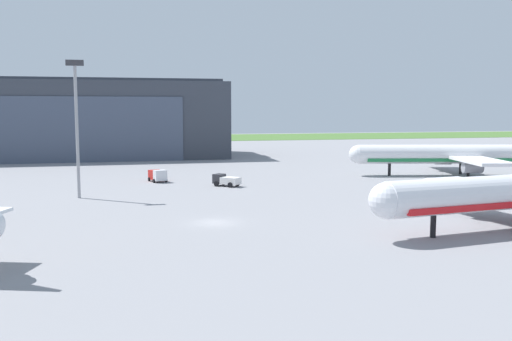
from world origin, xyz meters
TOP-DOWN VIEW (x-y plane):
  - ground_plane at (0.00, 0.00)m, footprint 440.00×440.00m
  - grass_field_strip at (0.00, 184.63)m, footprint 440.00×56.00m
  - maintenance_hangar at (-33.79, 92.27)m, footprint 100.40×31.34m
  - airliner_far_left at (51.84, 33.53)m, footprint 40.03×33.54m
  - fuel_bowser at (6.46, 28.79)m, footprint 4.57×4.49m
  - baggage_tug at (-4.11, 37.17)m, footprint 3.26×4.68m
  - apron_light_mast at (-16.01, 21.55)m, footprint 2.40×0.50m

SIDE VIEW (x-z plane):
  - ground_plane at x=0.00m, z-range 0.00..0.00m
  - grass_field_strip at x=0.00m, z-range 0.00..0.08m
  - fuel_bowser at x=6.46m, z-range 0.05..1.99m
  - baggage_tug at x=-4.11m, z-range 0.08..2.22m
  - airliner_far_left at x=51.84m, z-range -2.06..9.92m
  - maintenance_hangar at x=-33.79m, z-range -0.46..20.15m
  - apron_light_mast at x=-16.01m, z-range 1.64..20.99m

